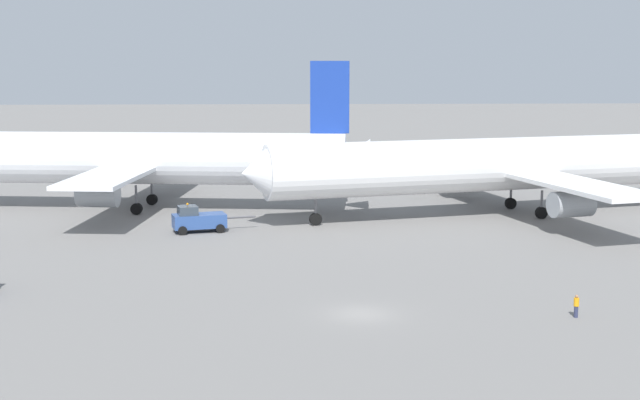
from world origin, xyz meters
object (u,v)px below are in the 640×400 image
(jet_bridge, at_px, (104,152))
(ground_crew_marshaller_foreground, at_px, (576,306))
(airliner_at_gate_left, at_px, (115,159))
(airliner_being_pushed, at_px, (501,165))
(pushback_tug, at_px, (198,219))

(jet_bridge, bearing_deg, ground_crew_marshaller_foreground, -57.75)
(airliner_at_gate_left, distance_m, ground_crew_marshaller_foreground, 60.46)
(airliner_being_pushed, bearing_deg, jet_bridge, 147.63)
(pushback_tug, bearing_deg, jet_bridge, 112.98)
(airliner_being_pushed, height_order, ground_crew_marshaller_foreground, airliner_being_pushed)
(airliner_being_pushed, bearing_deg, airliner_at_gate_left, 172.36)
(airliner_at_gate_left, relative_size, pushback_tug, 7.02)
(pushback_tug, bearing_deg, ground_crew_marshaller_foreground, -48.19)
(ground_crew_marshaller_foreground, bearing_deg, jet_bridge, 122.25)
(airliner_being_pushed, bearing_deg, ground_crew_marshaller_foreground, -96.74)
(airliner_being_pushed, relative_size, ground_crew_marshaller_foreground, 36.83)
(pushback_tug, xyz_separation_m, jet_bridge, (-17.05, 40.20, 2.84))
(pushback_tug, xyz_separation_m, ground_crew_marshaller_foreground, (28.24, -31.57, -0.47))
(pushback_tug, relative_size, jet_bridge, 0.45)
(airliner_being_pushed, distance_m, pushback_tug, 34.33)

